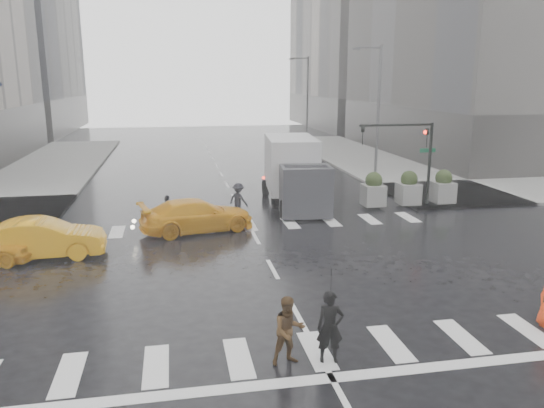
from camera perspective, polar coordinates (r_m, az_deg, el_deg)
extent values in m
plane|color=black|center=(19.34, 0.08, -7.02)|extent=(120.00, 120.00, 0.00)
cube|color=gray|center=(42.61, 22.01, 3.38)|extent=(35.00, 35.00, 0.15)
cube|color=#282624|center=(55.48, 25.30, 7.40)|extent=(26.05, 26.05, 4.40)
cube|color=#282624|center=(80.73, 13.17, 9.79)|extent=(26.05, 26.05, 4.40)
cylinder|color=black|center=(29.42, 16.56, 4.03)|extent=(0.16, 0.16, 4.50)
cylinder|color=black|center=(28.31, 13.21, 8.27)|extent=(4.00, 0.12, 0.12)
imported|color=black|center=(29.12, 16.31, 6.84)|extent=(0.16, 0.20, 1.00)
imported|color=black|center=(27.68, 9.71, 7.29)|extent=(0.16, 0.20, 1.00)
sphere|color=#FF190C|center=(29.05, 16.17, 7.43)|extent=(0.20, 0.20, 0.20)
cube|color=#0D5B33|center=(29.58, 16.39, 5.56)|extent=(0.90, 0.03, 0.22)
cylinder|color=#59595B|center=(38.66, 11.34, 9.78)|extent=(0.20, 0.20, 9.00)
cylinder|color=#59595B|center=(38.32, 10.34, 16.23)|extent=(1.80, 0.12, 0.12)
cube|color=#59595B|center=(38.01, 9.02, 16.16)|extent=(0.50, 0.22, 0.15)
cylinder|color=#59595B|center=(57.68, 3.83, 11.10)|extent=(0.20, 0.20, 9.00)
cylinder|color=#59595B|center=(57.46, 2.99, 15.39)|extent=(1.80, 0.12, 0.12)
cube|color=#59595B|center=(57.25, 2.09, 15.31)|extent=(0.50, 0.22, 0.15)
cube|color=gray|center=(28.65, 10.83, 0.95)|extent=(1.10, 1.10, 1.10)
sphere|color=#213116|center=(28.50, 10.90, 2.52)|extent=(0.90, 0.90, 0.90)
cube|color=gray|center=(29.44, 14.45, 1.09)|extent=(1.10, 1.10, 1.10)
sphere|color=#213116|center=(29.28, 14.54, 2.62)|extent=(0.90, 0.90, 0.90)
cube|color=gray|center=(30.33, 17.88, 1.22)|extent=(1.10, 1.10, 1.10)
sphere|color=#213116|center=(30.19, 17.99, 2.71)|extent=(0.90, 0.90, 0.90)
imported|color=black|center=(13.17, 6.27, -13.04)|extent=(0.71, 0.51, 1.80)
imported|color=black|center=(12.72, 6.39, -8.64)|extent=(1.08, 1.09, 0.88)
imported|color=#4A321A|center=(13.04, 1.83, -13.46)|extent=(0.93, 0.78, 1.71)
imported|color=black|center=(24.68, -11.15, -0.86)|extent=(1.06, 0.87, 1.56)
imported|color=black|center=(26.52, -3.63, 0.48)|extent=(1.19, 1.19, 1.67)
imported|color=orange|center=(22.13, -23.49, -3.44)|extent=(4.72, 1.87, 1.53)
imported|color=orange|center=(24.05, -8.06, -1.22)|extent=(4.85, 3.04, 1.48)
cube|color=silver|center=(29.33, 2.02, 4.41)|extent=(2.55, 4.89, 2.87)
cube|color=#2F2F34|center=(26.23, 3.64, 1.43)|extent=(2.45, 1.91, 2.45)
cube|color=black|center=(26.09, 3.66, 3.03)|extent=(2.13, 0.96, 0.96)
cylinder|color=black|center=(25.97, 1.34, -0.59)|extent=(0.30, 0.96, 0.96)
cylinder|color=black|center=(26.51, 6.07, -0.37)|extent=(0.30, 0.96, 0.96)
cylinder|color=black|center=(28.20, 0.35, 0.53)|extent=(0.30, 0.96, 0.96)
cylinder|color=black|center=(28.70, 4.73, 0.72)|extent=(0.30, 0.96, 0.96)
cylinder|color=black|center=(31.06, -0.70, 1.73)|extent=(0.30, 0.96, 0.96)
cylinder|color=black|center=(31.52, 3.30, 1.88)|extent=(0.30, 0.96, 0.96)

